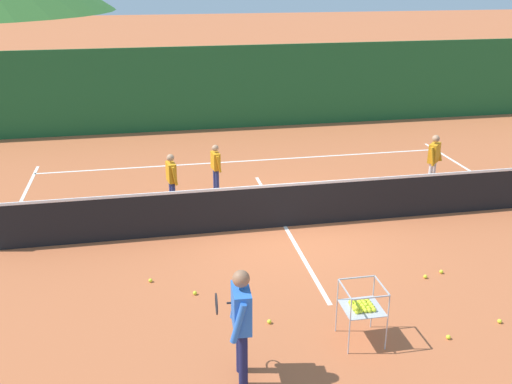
{
  "coord_description": "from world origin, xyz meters",
  "views": [
    {
      "loc": [
        -2.74,
        -10.88,
        5.14
      ],
      "look_at": [
        -0.62,
        0.03,
        0.82
      ],
      "focal_mm": 40.71,
      "sensor_mm": 36.0,
      "label": 1
    }
  ],
  "objects_px": {
    "tennis_ball_0": "(500,321)",
    "tennis_ball_9": "(448,337)",
    "tennis_ball_2": "(195,293)",
    "student_0": "(172,176)",
    "tennis_ball_7": "(441,272)",
    "student_1": "(216,164)",
    "tennis_ball_5": "(150,280)",
    "student_2": "(434,156)",
    "tennis_net": "(285,205)",
    "tennis_ball_3": "(425,277)",
    "ball_cart": "(362,306)",
    "instructor": "(241,316)",
    "tennis_ball_8": "(269,322)"
  },
  "relations": [
    {
      "from": "student_0",
      "to": "tennis_ball_3",
      "type": "height_order",
      "value": "student_0"
    },
    {
      "from": "tennis_ball_3",
      "to": "student_1",
      "type": "bearing_deg",
      "value": 122.11
    },
    {
      "from": "tennis_ball_3",
      "to": "student_0",
      "type": "bearing_deg",
      "value": 135.2
    },
    {
      "from": "student_2",
      "to": "tennis_ball_2",
      "type": "relative_size",
      "value": 19.86
    },
    {
      "from": "ball_cart",
      "to": "tennis_ball_9",
      "type": "bearing_deg",
      "value": -9.95
    },
    {
      "from": "tennis_ball_9",
      "to": "instructor",
      "type": "bearing_deg",
      "value": -175.11
    },
    {
      "from": "tennis_ball_0",
      "to": "tennis_ball_9",
      "type": "xyz_separation_m",
      "value": [
        -0.98,
        -0.23,
        0.0
      ]
    },
    {
      "from": "student_1",
      "to": "tennis_ball_0",
      "type": "distance_m",
      "value": 7.39
    },
    {
      "from": "student_2",
      "to": "tennis_ball_9",
      "type": "height_order",
      "value": "student_2"
    },
    {
      "from": "tennis_ball_0",
      "to": "tennis_ball_7",
      "type": "relative_size",
      "value": 1.0
    },
    {
      "from": "student_0",
      "to": "student_1",
      "type": "height_order",
      "value": "student_0"
    },
    {
      "from": "tennis_net",
      "to": "tennis_ball_9",
      "type": "distance_m",
      "value": 4.6
    },
    {
      "from": "tennis_net",
      "to": "student_2",
      "type": "xyz_separation_m",
      "value": [
        4.13,
        1.6,
        0.31
      ]
    },
    {
      "from": "tennis_net",
      "to": "tennis_ball_9",
      "type": "bearing_deg",
      "value": -71.76
    },
    {
      "from": "tennis_ball_5",
      "to": "tennis_ball_2",
      "type": "bearing_deg",
      "value": -38.06
    },
    {
      "from": "tennis_ball_7",
      "to": "ball_cart",
      "type": "bearing_deg",
      "value": -143.12
    },
    {
      "from": "ball_cart",
      "to": "tennis_ball_5",
      "type": "relative_size",
      "value": 13.22
    },
    {
      "from": "tennis_ball_0",
      "to": "tennis_ball_8",
      "type": "height_order",
      "value": "same"
    },
    {
      "from": "student_2",
      "to": "instructor",
      "type": "bearing_deg",
      "value": -133.33
    },
    {
      "from": "tennis_ball_5",
      "to": "tennis_ball_9",
      "type": "height_order",
      "value": "same"
    },
    {
      "from": "tennis_net",
      "to": "tennis_ball_8",
      "type": "bearing_deg",
      "value": -107.52
    },
    {
      "from": "ball_cart",
      "to": "tennis_ball_3",
      "type": "height_order",
      "value": "ball_cart"
    },
    {
      "from": "tennis_ball_7",
      "to": "student_1",
      "type": "bearing_deg",
      "value": 125.64
    },
    {
      "from": "tennis_net",
      "to": "tennis_ball_3",
      "type": "height_order",
      "value": "tennis_net"
    },
    {
      "from": "student_2",
      "to": "tennis_ball_5",
      "type": "height_order",
      "value": "student_2"
    },
    {
      "from": "instructor",
      "to": "student_2",
      "type": "height_order",
      "value": "instructor"
    },
    {
      "from": "ball_cart",
      "to": "tennis_ball_7",
      "type": "bearing_deg",
      "value": 36.88
    },
    {
      "from": "tennis_ball_9",
      "to": "student_2",
      "type": "bearing_deg",
      "value": 65.54
    },
    {
      "from": "tennis_ball_0",
      "to": "student_0",
      "type": "bearing_deg",
      "value": 129.56
    },
    {
      "from": "ball_cart",
      "to": "tennis_ball_8",
      "type": "xyz_separation_m",
      "value": [
        -1.22,
        0.67,
        -0.55
      ]
    },
    {
      "from": "student_2",
      "to": "tennis_ball_5",
      "type": "xyz_separation_m",
      "value": [
        -6.99,
        -3.41,
        -0.78
      ]
    },
    {
      "from": "tennis_ball_0",
      "to": "tennis_ball_7",
      "type": "distance_m",
      "value": 1.62
    },
    {
      "from": "ball_cart",
      "to": "student_1",
      "type": "bearing_deg",
      "value": 101.38
    },
    {
      "from": "student_0",
      "to": "tennis_ball_2",
      "type": "bearing_deg",
      "value": -88.13
    },
    {
      "from": "student_1",
      "to": "tennis_ball_2",
      "type": "bearing_deg",
      "value": -101.7
    },
    {
      "from": "student_1",
      "to": "ball_cart",
      "type": "bearing_deg",
      "value": -78.62
    },
    {
      "from": "student_2",
      "to": "tennis_ball_8",
      "type": "distance_m",
      "value": 7.3
    },
    {
      "from": "tennis_ball_2",
      "to": "tennis_ball_3",
      "type": "height_order",
      "value": "same"
    },
    {
      "from": "student_0",
      "to": "tennis_ball_7",
      "type": "bearing_deg",
      "value": -41.67
    },
    {
      "from": "student_2",
      "to": "student_1",
      "type": "bearing_deg",
      "value": 172.33
    },
    {
      "from": "student_1",
      "to": "student_2",
      "type": "distance_m",
      "value": 5.35
    },
    {
      "from": "tennis_ball_3",
      "to": "tennis_ball_9",
      "type": "bearing_deg",
      "value": -105.73
    },
    {
      "from": "tennis_net",
      "to": "tennis_ball_3",
      "type": "xyz_separation_m",
      "value": [
        1.92,
        -2.61,
        -0.47
      ]
    },
    {
      "from": "tennis_ball_2",
      "to": "tennis_ball_7",
      "type": "distance_m",
      "value": 4.42
    },
    {
      "from": "student_1",
      "to": "tennis_ball_5",
      "type": "relative_size",
      "value": 17.61
    },
    {
      "from": "tennis_ball_2",
      "to": "student_0",
      "type": "bearing_deg",
      "value": 91.87
    },
    {
      "from": "tennis_ball_8",
      "to": "student_1",
      "type": "bearing_deg",
      "value": 90.77
    },
    {
      "from": "tennis_ball_8",
      "to": "tennis_ball_3",
      "type": "bearing_deg",
      "value": 15.56
    },
    {
      "from": "tennis_ball_9",
      "to": "ball_cart",
      "type": "bearing_deg",
      "value": 170.05
    },
    {
      "from": "tennis_ball_7",
      "to": "tennis_ball_8",
      "type": "height_order",
      "value": "same"
    }
  ]
}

